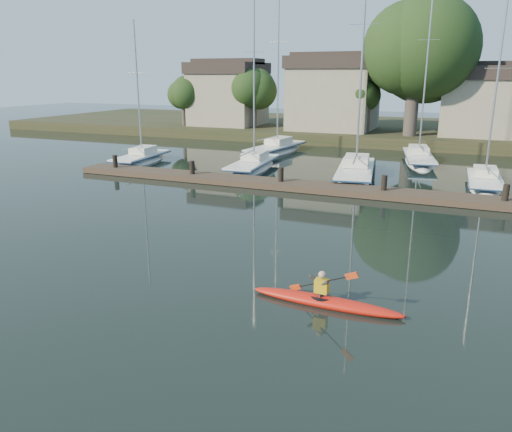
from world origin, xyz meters
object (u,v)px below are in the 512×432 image
at_px(dock, 330,188).
at_px(sailboat_3, 484,189).
at_px(sailboat_0, 141,165).
at_px(sailboat_6, 418,164).
at_px(sailboat_2, 355,180).
at_px(kayak, 325,300).
at_px(sailboat_1, 253,172).
at_px(sailboat_5, 276,155).

distance_m(dock, sailboat_3, 9.57).
bearing_deg(sailboat_0, sailboat_6, 18.24).
bearing_deg(dock, sailboat_2, 84.80).
bearing_deg(kayak, sailboat_3, 78.03).
height_order(kayak, sailboat_2, sailboat_2).
height_order(kayak, sailboat_1, sailboat_1).
distance_m(dock, sailboat_6, 13.03).
bearing_deg(sailboat_1, sailboat_3, -3.84).
distance_m(sailboat_3, sailboat_6, 8.75).
xyz_separation_m(sailboat_3, sailboat_6, (-4.48, 7.52, -0.00)).
xyz_separation_m(kayak, sailboat_2, (-3.13, 19.10, -0.38)).
distance_m(sailboat_3, sailboat_5, 17.97).
relative_size(sailboat_1, sailboat_5, 0.88).
bearing_deg(sailboat_0, sailboat_2, -2.37).
xyz_separation_m(dock, sailboat_6, (3.69, 12.49, -0.38)).
bearing_deg(sailboat_3, sailboat_2, 179.11).
xyz_separation_m(sailboat_2, sailboat_5, (-8.50, 7.82, 0.01)).
relative_size(sailboat_0, sailboat_5, 0.74).
bearing_deg(kayak, sailboat_2, 100.80).
xyz_separation_m(dock, sailboat_3, (8.17, 4.97, -0.38)).
bearing_deg(kayak, dock, 105.56).
height_order(sailboat_5, sailboat_6, sailboat_5).
height_order(sailboat_1, sailboat_2, sailboat_2).
xyz_separation_m(dock, sailboat_5, (-8.06, 12.67, -0.40)).
xyz_separation_m(sailboat_0, sailboat_1, (9.03, 0.67, 0.00)).
height_order(sailboat_2, sailboat_6, sailboat_2).
relative_size(sailboat_2, sailboat_5, 1.04).
xyz_separation_m(sailboat_2, sailboat_3, (7.73, 0.12, 0.03)).
bearing_deg(kayak, sailboat_6, 91.23).
xyz_separation_m(kayak, sailboat_5, (-11.64, 26.92, -0.37)).
distance_m(kayak, sailboat_0, 26.75).
xyz_separation_m(kayak, sailboat_0, (-19.43, 18.37, -0.37)).
distance_m(kayak, sailboat_3, 19.77).
distance_m(sailboat_2, sailboat_6, 8.30).
bearing_deg(sailboat_1, sailboat_0, 179.75).
height_order(sailboat_0, sailboat_1, sailboat_1).
height_order(sailboat_1, sailboat_6, sailboat_6).
bearing_deg(sailboat_1, sailboat_6, 31.66).
distance_m(dock, sailboat_2, 4.88).
height_order(kayak, sailboat_5, sailboat_5).
bearing_deg(dock, sailboat_3, 31.30).
bearing_deg(sailboat_6, sailboat_0, -166.77).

